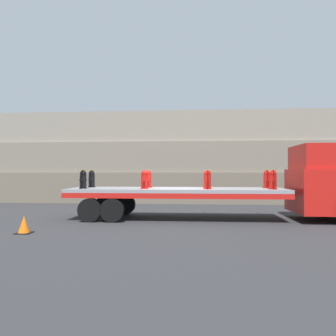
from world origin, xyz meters
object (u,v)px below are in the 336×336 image
object	(u,v)px
fire_hydrant_red_far_1	(148,179)
flatbed_trailer	(160,194)
fire_hydrant_red_near_2	(208,180)
fire_hydrant_red_near_3	(273,180)
fire_hydrant_red_far_3	(267,179)
fire_hydrant_red_far_2	(207,179)
traffic_cone	(24,225)
fire_hydrant_black_near_0	(83,180)
fire_hydrant_black_far_0	(92,179)
truck_cab	(327,183)
fire_hydrant_red_near_1	(144,180)

from	to	relation	value
fire_hydrant_red_far_1	flatbed_trailer	bearing A→B (deg)	-43.51
fire_hydrant_red_near_2	fire_hydrant_red_near_3	size ratio (longest dim) A/B	1.00
fire_hydrant_red_near_3	fire_hydrant_red_far_3	distance (m)	1.09
flatbed_trailer	fire_hydrant_red_near_2	bearing A→B (deg)	-15.97
fire_hydrant_red_far_2	traffic_cone	world-z (taller)	fire_hydrant_red_far_2
fire_hydrant_red_near_3	fire_hydrant_black_near_0	bearing A→B (deg)	180.00
flatbed_trailer	fire_hydrant_red_far_3	bearing A→B (deg)	7.09
fire_hydrant_red_far_1	fire_hydrant_red_far_2	xyz separation A→B (m)	(2.48, 0.00, 0.00)
flatbed_trailer	fire_hydrant_black_far_0	size ratio (longest dim) A/B	11.77
fire_hydrant_red_far_3	traffic_cone	world-z (taller)	fire_hydrant_red_far_3
fire_hydrant_red_far_2	fire_hydrant_red_far_3	bearing A→B (deg)	0.00
truck_cab	fire_hydrant_red_far_3	bearing A→B (deg)	166.04
fire_hydrant_red_near_2	fire_hydrant_red_far_2	size ratio (longest dim) A/B	1.00
flatbed_trailer	fire_hydrant_red_near_3	xyz separation A→B (m)	(4.39, -0.55, 0.60)
fire_hydrant_red_near_1	fire_hydrant_red_far_2	world-z (taller)	same
flatbed_trailer	fire_hydrant_black_far_0	xyz separation A→B (m)	(-3.05, 0.55, 0.60)
fire_hydrant_red_near_3	fire_hydrant_red_far_3	bearing A→B (deg)	90.00
fire_hydrant_black_far_0	traffic_cone	world-z (taller)	fire_hydrant_black_far_0
fire_hydrant_black_near_0	fire_hydrant_black_far_0	xyz separation A→B (m)	(0.00, 1.09, 0.00)
fire_hydrant_black_near_0	traffic_cone	world-z (taller)	fire_hydrant_black_near_0
fire_hydrant_black_far_0	fire_hydrant_red_far_2	world-z (taller)	same
truck_cab	fire_hydrant_black_far_0	size ratio (longest dim) A/B	4.02
fire_hydrant_black_near_0	fire_hydrant_red_far_2	distance (m)	5.08
truck_cab	fire_hydrant_black_far_0	xyz separation A→B (m)	(-9.63, 0.55, 0.12)
truck_cab	fire_hydrant_red_near_1	world-z (taller)	truck_cab
fire_hydrant_red_near_1	traffic_cone	bearing A→B (deg)	-137.28
fire_hydrant_black_far_0	fire_hydrant_red_near_3	xyz separation A→B (m)	(7.44, -1.09, 0.00)
flatbed_trailer	fire_hydrant_red_near_2	world-z (taller)	fire_hydrant_red_near_2
flatbed_trailer	fire_hydrant_red_far_3	xyz separation A→B (m)	(4.39, 0.55, 0.60)
flatbed_trailer	fire_hydrant_red_near_3	world-z (taller)	fire_hydrant_red_near_3
fire_hydrant_red_near_1	fire_hydrant_red_near_2	bearing A→B (deg)	0.00
fire_hydrant_red_near_2	fire_hydrant_red_far_3	distance (m)	2.71
fire_hydrant_red_near_2	fire_hydrant_red_far_3	size ratio (longest dim) A/B	1.00
flatbed_trailer	fire_hydrant_red_near_1	distance (m)	0.99
fire_hydrant_red_far_2	fire_hydrant_black_far_0	bearing A→B (deg)	180.00
fire_hydrant_red_near_3	traffic_cone	xyz separation A→B (m)	(-8.25, -3.04, -1.33)
fire_hydrant_black_far_0	fire_hydrant_red_far_1	xyz separation A→B (m)	(2.48, 0.00, 0.00)
fire_hydrant_black_far_0	truck_cab	bearing A→B (deg)	-3.24
fire_hydrant_red_far_2	fire_hydrant_red_near_3	bearing A→B (deg)	-23.74
fire_hydrant_black_far_0	fire_hydrant_red_near_1	world-z (taller)	same
fire_hydrant_red_near_1	fire_hydrant_red_far_2	size ratio (longest dim) A/B	1.00
traffic_cone	fire_hydrant_red_near_1	bearing A→B (deg)	42.72
flatbed_trailer	fire_hydrant_red_near_2	size ratio (longest dim) A/B	11.77
fire_hydrant_red_far_3	traffic_cone	distance (m)	9.32
fire_hydrant_red_far_3	flatbed_trailer	bearing A→B (deg)	-172.91
fire_hydrant_black_near_0	fire_hydrant_red_near_2	distance (m)	4.96
fire_hydrant_red_far_2	fire_hydrant_red_far_3	size ratio (longest dim) A/B	1.00
fire_hydrant_red_near_2	flatbed_trailer	bearing A→B (deg)	164.03
fire_hydrant_black_far_0	fire_hydrant_red_far_1	bearing A→B (deg)	0.00
fire_hydrant_red_far_3	traffic_cone	bearing A→B (deg)	-153.42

